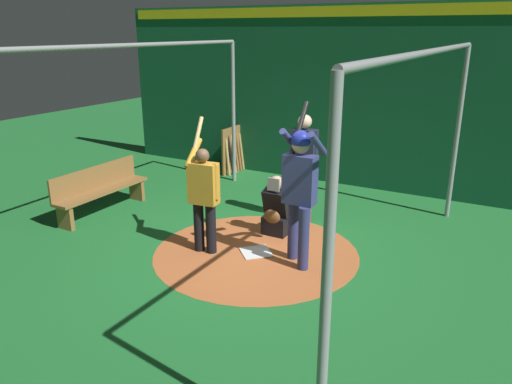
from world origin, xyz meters
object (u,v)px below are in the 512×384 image
object	(u,v)px
umpire	(304,162)
bat_rack	(237,150)
visitor	(204,193)
home_plate	(256,252)
catcher	(277,211)
batter	(300,184)
bench	(100,189)

from	to	relation	value
umpire	bat_rack	xyz separation A→B (m)	(-2.22, -2.66, -0.55)
bat_rack	visitor	bearing A→B (deg)	25.19
home_plate	visitor	bearing A→B (deg)	-66.28
home_plate	catcher	xyz separation A→B (m)	(-0.79, -0.06, 0.37)
umpire	bat_rack	bearing A→B (deg)	-129.93
catcher	umpire	bearing A→B (deg)	170.17
umpire	visitor	xyz separation A→B (m)	(1.82, -0.75, -0.14)
catcher	visitor	size ratio (longest dim) A/B	0.50
catcher	bat_rack	bearing A→B (deg)	-139.36
batter	catcher	size ratio (longest dim) A/B	2.27
bench	umpire	bearing A→B (deg)	112.92
home_plate	catcher	size ratio (longest dim) A/B	0.43
home_plate	visitor	size ratio (longest dim) A/B	0.22
home_plate	bench	size ratio (longest dim) A/B	0.22
batter	bat_rack	bearing A→B (deg)	-138.83
umpire	bench	bearing A→B (deg)	-67.08
catcher	home_plate	bearing A→B (deg)	4.62
batter	visitor	world-z (taller)	batter
home_plate	bench	world-z (taller)	bench
bat_rack	bench	distance (m)	3.68
batter	bat_rack	world-z (taller)	batter
home_plate	catcher	world-z (taller)	catcher
visitor	umpire	bearing A→B (deg)	150.78
umpire	bench	distance (m)	3.64
visitor	home_plate	bearing A→B (deg)	107.02
batter	visitor	distance (m)	1.43
home_plate	bat_rack	world-z (taller)	bat_rack
batter	umpire	world-z (taller)	batter
visitor	bat_rack	xyz separation A→B (m)	(-4.04, -1.90, -0.41)
home_plate	umpire	bearing A→B (deg)	177.67
visitor	bench	size ratio (longest dim) A/B	1.00
batter	umpire	distance (m)	1.64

